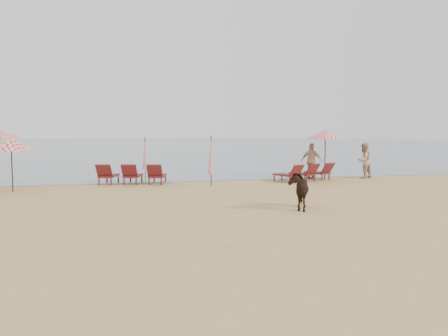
# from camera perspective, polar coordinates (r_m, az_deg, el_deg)

# --- Properties ---
(ground) EXTENTS (120.00, 120.00, 0.00)m
(ground) POSITION_cam_1_polar(r_m,az_deg,el_deg) (12.57, 5.67, -6.86)
(ground) COLOR tan
(ground) RESTS_ON ground
(sea) EXTENTS (160.00, 140.00, 0.06)m
(sea) POSITION_cam_1_polar(r_m,az_deg,el_deg) (91.70, -11.66, 3.12)
(sea) COLOR #51606B
(sea) RESTS_ON ground
(lounger_cluster_left) EXTENTS (3.45, 2.55, 0.68)m
(lounger_cluster_left) POSITION_cam_1_polar(r_m,az_deg,el_deg) (21.49, -11.92, -0.82)
(lounger_cluster_left) COLOR maroon
(lounger_cluster_left) RESTS_ON ground
(lounger_cluster_right) EXTENTS (3.23, 2.53, 0.62)m
(lounger_cluster_right) POSITION_cam_1_polar(r_m,az_deg,el_deg) (22.74, 10.55, -0.59)
(lounger_cluster_right) COLOR maroon
(lounger_cluster_right) RESTS_ON ground
(umbrella_open_left_b) EXTENTS (1.82, 1.86, 2.32)m
(umbrella_open_left_b) POSITION_cam_1_polar(r_m,az_deg,el_deg) (20.21, -26.06, 2.83)
(umbrella_open_left_b) COLOR black
(umbrella_open_left_b) RESTS_ON ground
(umbrella_open_right) EXTENTS (2.15, 2.15, 2.62)m
(umbrella_open_right) POSITION_cam_1_polar(r_m,az_deg,el_deg) (23.72, 13.11, 4.26)
(umbrella_open_right) COLOR black
(umbrella_open_right) RESTS_ON ground
(umbrella_closed_left) EXTENTS (0.27, 0.27, 2.21)m
(umbrella_closed_left) POSITION_cam_1_polar(r_m,az_deg,el_deg) (23.65, -10.27, 1.87)
(umbrella_closed_left) COLOR black
(umbrella_closed_left) RESTS_ON ground
(umbrella_closed_right) EXTENTS (0.29, 0.29, 2.37)m
(umbrella_closed_right) POSITION_cam_1_polar(r_m,az_deg,el_deg) (20.13, -1.70, 1.73)
(umbrella_closed_right) COLOR black
(umbrella_closed_right) RESTS_ON ground
(cow) EXTENTS (1.18, 1.65, 1.27)m
(cow) POSITION_cam_1_polar(r_m,az_deg,el_deg) (14.41, 9.63, -2.85)
(cow) COLOR black
(cow) RESTS_ON ground
(beachgoer_right_a) EXTENTS (1.13, 1.01, 1.92)m
(beachgoer_right_a) POSITION_cam_1_polar(r_m,az_deg,el_deg) (24.84, 17.80, 0.93)
(beachgoer_right_a) COLOR tan
(beachgoer_right_a) RESTS_ON ground
(beachgoer_right_b) EXTENTS (1.14, 1.10, 1.91)m
(beachgoer_right_b) POSITION_cam_1_polar(r_m,az_deg,el_deg) (23.85, 11.36, 0.90)
(beachgoer_right_b) COLOR tan
(beachgoer_right_b) RESTS_ON ground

